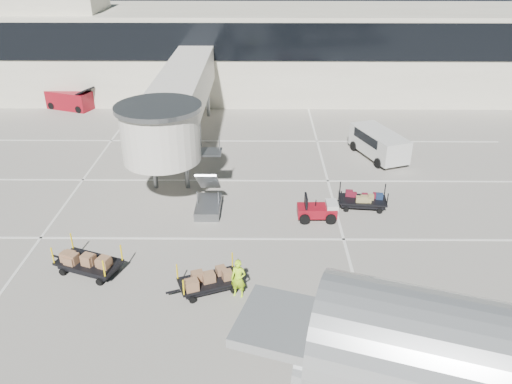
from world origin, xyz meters
TOP-DOWN VIEW (x-y plane):
  - ground at (0.00, 0.00)m, footprint 140.00×140.00m
  - lane_markings at (-0.67, 9.33)m, footprint 40.00×30.00m
  - terminal at (-0.35, 29.94)m, footprint 64.00×12.11m
  - jet_bridge at (-3.97, 12.26)m, footprint 5.70×20.40m
  - baggage_tug at (4.84, 4.18)m, footprint 2.24×1.44m
  - suitcase_cart at (7.49, 5.49)m, footprint 3.41×1.63m
  - box_cart_near at (-0.63, -2.24)m, footprint 3.36×2.24m
  - box_cart_far at (-6.46, -0.92)m, footprint 3.71×2.44m
  - ground_worker at (0.66, -2.62)m, footprint 0.76×0.59m
  - minivan at (9.97, 13.13)m, footprint 3.63×5.37m
  - belt_loader at (-15.81, 23.99)m, footprint 4.73×3.10m

SIDE VIEW (x-z plane):
  - ground at x=0.00m, z-range 0.00..0.00m
  - lane_markings at x=-0.67m, z-range 0.00..0.02m
  - suitcase_cart at x=7.49m, z-range -0.20..1.12m
  - box_cart_near at x=-0.63m, z-range -0.16..1.14m
  - baggage_tug at x=4.84m, z-range -0.20..1.25m
  - box_cart_far at x=-6.46m, z-range -0.14..1.30m
  - belt_loader at x=-15.81m, z-range -0.25..1.89m
  - ground_worker at x=0.66m, z-range 0.00..1.85m
  - minivan at x=9.97m, z-range 0.19..2.08m
  - terminal at x=-0.35m, z-range -3.49..11.71m
  - jet_bridge at x=-3.97m, z-range 1.27..7.30m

